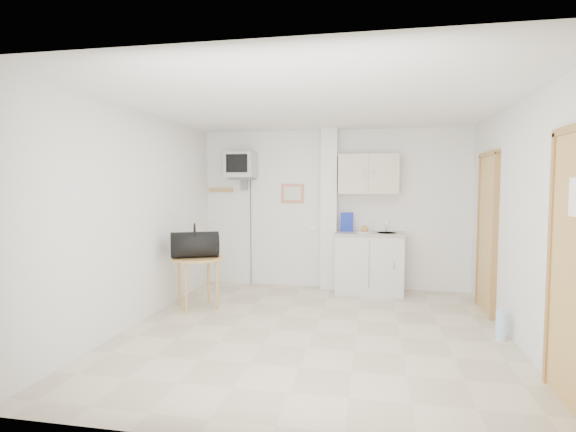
% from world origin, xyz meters
% --- Properties ---
extents(ground, '(4.50, 4.50, 0.00)m').
position_xyz_m(ground, '(0.00, 0.00, 0.00)').
color(ground, beige).
rests_on(ground, ground).
extents(room_envelope, '(4.24, 4.54, 2.55)m').
position_xyz_m(room_envelope, '(0.24, 0.09, 1.54)').
color(room_envelope, white).
rests_on(room_envelope, ground).
extents(kitchenette, '(1.03, 0.58, 2.10)m').
position_xyz_m(kitchenette, '(0.57, 2.00, 0.80)').
color(kitchenette, silver).
rests_on(kitchenette, ground).
extents(crt_television, '(0.44, 0.45, 2.15)m').
position_xyz_m(crt_television, '(-1.45, 2.02, 1.94)').
color(crt_television, slate).
rests_on(crt_television, ground).
extents(round_table, '(0.66, 0.66, 0.68)m').
position_xyz_m(round_table, '(-1.65, 0.68, 0.60)').
color(round_table, tan).
rests_on(round_table, ground).
extents(duffel_bag, '(0.70, 0.57, 0.46)m').
position_xyz_m(duffel_bag, '(-1.67, 0.65, 0.85)').
color(duffel_bag, black).
rests_on(duffel_bag, round_table).
extents(water_bottle, '(0.11, 0.11, 0.34)m').
position_xyz_m(water_bottle, '(1.98, 0.13, 0.15)').
color(water_bottle, '#AECEED').
rests_on(water_bottle, ground).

